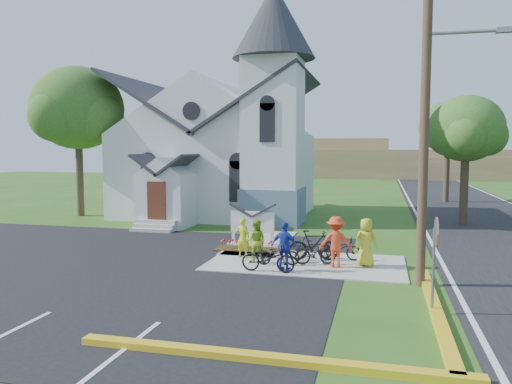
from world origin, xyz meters
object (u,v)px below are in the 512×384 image
(bike_4, at_px, (339,248))
(cyclist_2, at_px, (285,246))
(bike_2, at_px, (278,254))
(cyclist_3, at_px, (336,242))
(bike_1, at_px, (313,245))
(cyclist_0, at_px, (243,238))
(utility_pole, at_px, (427,107))
(stop_sign, at_px, (435,245))
(bike_0, at_px, (268,258))
(church_sign, at_px, (252,222))
(bike_3, at_px, (315,252))
(cyclist_4, at_px, (366,242))
(cyclist_1, at_px, (256,241))

(bike_4, bearing_deg, cyclist_2, 147.74)
(bike_2, xyz_separation_m, cyclist_3, (2.00, 0.20, 0.49))
(bike_1, bearing_deg, cyclist_3, -146.43)
(cyclist_0, distance_m, bike_1, 2.66)
(utility_pole, height_order, stop_sign, utility_pole)
(bike_1, height_order, cyclist_3, cyclist_3)
(cyclist_0, xyz_separation_m, bike_1, (2.64, 0.19, -0.20))
(stop_sign, height_order, cyclist_2, stop_sign)
(bike_2, height_order, cyclist_3, cyclist_3)
(bike_0, xyz_separation_m, bike_1, (1.24, 2.10, 0.08))
(bike_0, bearing_deg, church_sign, 21.07)
(bike_1, relative_size, bike_3, 1.27)
(bike_1, relative_size, bike_4, 1.15)
(church_sign, relative_size, utility_pole, 0.22)
(bike_4, bearing_deg, utility_pole, -130.82)
(bike_1, height_order, bike_3, bike_1)
(utility_pole, bearing_deg, cyclist_4, 131.86)
(cyclist_3, bearing_deg, bike_4, -97.45)
(cyclist_4, xyz_separation_m, bike_4, (-0.99, 0.83, -0.42))
(bike_4, bearing_deg, church_sign, 68.00)
(cyclist_3, bearing_deg, cyclist_4, -165.69)
(bike_1, height_order, bike_4, bike_1)
(bike_1, xyz_separation_m, bike_4, (0.92, 0.35, -0.13))
(cyclist_2, bearing_deg, bike_3, -111.38)
(church_sign, relative_size, bike_3, 1.49)
(bike_1, bearing_deg, cyclist_1, 99.13)
(cyclist_4, bearing_deg, cyclist_0, 15.77)
(cyclist_1, bearing_deg, cyclist_0, -48.33)
(bike_3, bearing_deg, cyclist_2, 125.34)
(cyclist_0, height_order, bike_0, cyclist_0)
(bike_0, distance_m, bike_4, 3.27)
(utility_pole, relative_size, cyclist_0, 6.58)
(cyclist_0, relative_size, bike_3, 1.03)
(church_sign, height_order, cyclist_3, cyclist_3)
(cyclist_3, xyz_separation_m, cyclist_4, (1.02, 0.38, -0.04))
(stop_sign, relative_size, cyclist_4, 1.46)
(cyclist_2, xyz_separation_m, bike_3, (0.88, 1.17, -0.39))
(cyclist_4, bearing_deg, bike_0, 46.71)
(bike_1, bearing_deg, cyclist_4, -116.63)
(cyclist_0, relative_size, cyclist_2, 0.91)
(bike_3, bearing_deg, cyclist_0, 62.49)
(utility_pole, bearing_deg, bike_3, 153.22)
(bike_2, distance_m, bike_3, 1.33)
(stop_sign, height_order, cyclist_4, stop_sign)
(cyclist_1, xyz_separation_m, bike_4, (2.91, 1.14, -0.35))
(bike_1, height_order, cyclist_2, cyclist_2)
(cyclist_2, distance_m, bike_3, 1.52)
(cyclist_1, height_order, bike_3, cyclist_1)
(bike_2, relative_size, bike_4, 0.93)
(utility_pole, distance_m, stop_sign, 4.52)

